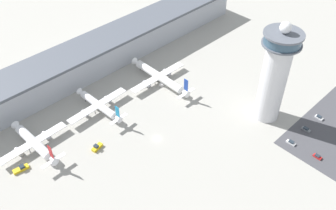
% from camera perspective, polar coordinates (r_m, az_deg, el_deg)
% --- Properties ---
extents(ground_plane, '(1000.00, 1000.00, 0.00)m').
position_cam_1_polar(ground_plane, '(186.13, -1.70, -5.16)').
color(ground_plane, '#9E9B93').
extents(terminal_building, '(251.93, 25.00, 17.87)m').
position_cam_1_polar(terminal_building, '(224.89, -14.07, 5.90)').
color(terminal_building, '#A3A8B2').
rests_on(terminal_building, ground).
extents(control_tower, '(18.49, 18.49, 55.00)m').
position_cam_1_polar(control_tower, '(188.11, 15.97, 4.64)').
color(control_tower, silver).
rests_on(control_tower, ground).
extents(airplane_gate_alpha, '(35.37, 35.19, 13.84)m').
position_cam_1_polar(airplane_gate_alpha, '(189.25, -19.77, -5.40)').
color(airplane_gate_alpha, white).
rests_on(airplane_gate_alpha, ground).
extents(airplane_gate_bravo, '(36.94, 34.15, 12.76)m').
position_cam_1_polar(airplane_gate_bravo, '(200.84, -10.56, -0.00)').
color(airplane_gate_bravo, white).
rests_on(airplane_gate_bravo, ground).
extents(airplane_gate_charlie, '(38.58, 45.07, 13.62)m').
position_cam_1_polar(airplane_gate_charlie, '(217.48, -1.36, 4.34)').
color(airplane_gate_charlie, white).
rests_on(airplane_gate_charlie, ground).
extents(service_truck_catering, '(7.35, 3.43, 2.46)m').
position_cam_1_polar(service_truck_catering, '(185.00, -21.49, -9.03)').
color(service_truck_catering, black).
rests_on(service_truck_catering, ground).
extents(service_truck_fuel, '(6.21, 3.46, 2.70)m').
position_cam_1_polar(service_truck_fuel, '(184.13, -10.76, -6.34)').
color(service_truck_fuel, black).
rests_on(service_truck_fuel, ground).
extents(service_truck_baggage, '(7.00, 5.85, 2.79)m').
position_cam_1_polar(service_truck_baggage, '(218.80, -0.84, 3.56)').
color(service_truck_baggage, black).
rests_on(service_truck_baggage, ground).
extents(car_blue_compact, '(1.97, 4.61, 1.52)m').
position_cam_1_polar(car_blue_compact, '(202.32, 20.27, -3.49)').
color(car_blue_compact, black).
rests_on(car_blue_compact, ground).
extents(car_white_wagon, '(2.03, 4.67, 1.56)m').
position_cam_1_polar(car_white_wagon, '(193.04, 18.23, -5.46)').
color(car_white_wagon, black).
rests_on(car_white_wagon, ground).
extents(car_maroon_suv, '(2.07, 4.43, 1.56)m').
position_cam_1_polar(car_maroon_suv, '(211.54, 22.02, -1.76)').
color(car_maroon_suv, black).
rests_on(car_maroon_suv, ground).
extents(car_navy_sedan, '(1.94, 4.07, 1.41)m').
position_cam_1_polar(car_navy_sedan, '(190.98, 21.80, -7.30)').
color(car_navy_sedan, black).
rests_on(car_navy_sedan, ground).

